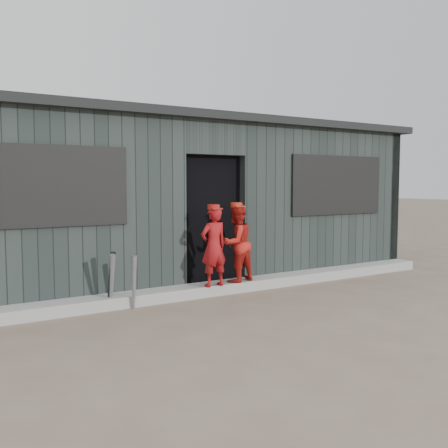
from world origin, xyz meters
TOP-DOWN VIEW (x-y plane):
  - ground at (0.00, 0.00)m, footprint 80.00×80.00m
  - curb at (0.00, 1.82)m, footprint 8.00×0.36m
  - bat_left at (-1.73, 1.64)m, footprint 0.11×0.29m
  - bat_mid at (-1.47, 1.56)m, footprint 0.09×0.17m
  - bat_right at (-1.71, 1.74)m, footprint 0.10×0.23m
  - player_red_left at (-0.26, 1.66)m, footprint 0.43×0.30m
  - player_red_right at (0.19, 1.77)m, footprint 0.63×0.54m
  - player_grey_back at (0.42, 2.37)m, footprint 0.67×0.54m
  - dugout at (0.00, 3.50)m, footprint 8.30×3.30m

SIDE VIEW (x-z plane):
  - ground at x=0.00m, z-range 0.00..0.00m
  - curb at x=0.00m, z-range 0.00..0.15m
  - bat_mid at x=-1.47m, z-range 0.00..0.69m
  - bat_left at x=-1.73m, z-range 0.00..0.73m
  - bat_right at x=-1.71m, z-range 0.00..0.74m
  - player_grey_back at x=0.42m, z-range 0.00..1.20m
  - player_red_left at x=-0.26m, z-range 0.15..1.27m
  - player_red_right at x=0.19m, z-range 0.15..1.28m
  - dugout at x=0.00m, z-range -0.02..2.60m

